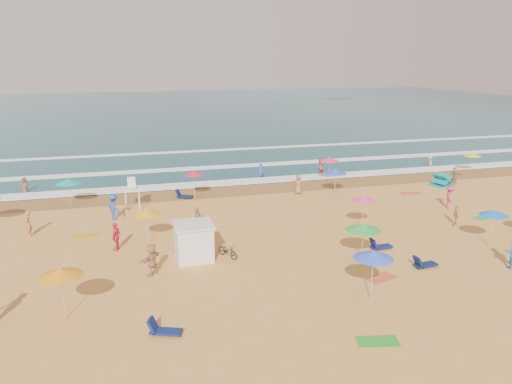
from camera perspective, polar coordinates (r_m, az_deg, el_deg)
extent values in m
plane|color=gold|center=(32.36, 3.46, -5.17)|extent=(220.00, 220.00, 0.00)
cube|color=#0C4756|center=(113.65, -10.75, 9.08)|extent=(220.00, 140.00, 0.18)
plane|color=olive|center=(43.81, -1.90, 0.25)|extent=(220.00, 220.00, 0.00)
cube|color=white|center=(46.15, -2.65, 1.12)|extent=(200.00, 2.20, 0.05)
cube|color=white|center=(52.82, -4.39, 2.87)|extent=(200.00, 1.60, 0.05)
cube|color=white|center=(62.47, -6.24, 4.70)|extent=(200.00, 1.20, 0.05)
cube|color=silver|center=(28.79, -7.13, -5.74)|extent=(2.00, 2.00, 2.00)
cube|color=silver|center=(28.43, -7.19, -3.74)|extent=(2.20, 2.20, 0.12)
imported|color=black|center=(29.04, -3.27, -6.69)|extent=(1.25, 1.65, 0.83)
cone|color=#13A28D|center=(41.02, -20.65, 1.13)|extent=(1.89, 1.89, 0.35)
cone|color=blue|center=(23.97, 13.27, -7.00)|extent=(1.87, 1.87, 0.35)
cone|color=#E3325D|center=(46.02, 8.39, 3.71)|extent=(1.80, 1.80, 0.35)
cone|color=yellow|center=(54.22, 23.52, 3.95)|extent=(1.68, 1.68, 0.35)
cone|color=#F33676|center=(33.65, 12.23, -0.72)|extent=(1.57, 1.57, 0.35)
cone|color=orange|center=(23.28, -21.40, -8.57)|extent=(1.91, 1.91, 0.35)
cone|color=red|center=(40.67, -7.10, 2.16)|extent=(1.54, 1.54, 0.35)
cone|color=green|center=(28.41, 12.15, -3.95)|extent=(1.99, 1.99, 0.35)
cone|color=blue|center=(33.25, 25.54, -2.14)|extent=(1.69, 1.69, 0.35)
cone|color=blue|center=(42.43, 9.07, 2.35)|extent=(1.93, 1.93, 0.35)
cone|color=orange|center=(31.37, -12.41, -2.26)|extent=(1.70, 1.70, 0.35)
cube|color=#0F1B4F|center=(21.82, -10.23, -15.42)|extent=(1.42, 1.01, 0.34)
cube|color=#101753|center=(31.19, 14.14, -6.07)|extent=(1.33, 0.62, 0.34)
cube|color=#0D1645|center=(29.27, 18.82, -7.86)|extent=(1.35, 0.68, 0.34)
cube|color=#0D1644|center=(41.53, -8.14, -0.49)|extent=(1.42, 1.05, 0.34)
cube|color=#1A3FA4|center=(30.46, -7.67, -6.57)|extent=(1.89, 1.65, 0.03)
cube|color=green|center=(21.72, 13.72, -16.25)|extent=(1.85, 1.21, 0.03)
cube|color=#C89216|center=(34.26, -18.96, -4.80)|extent=(1.75, 0.97, 0.03)
cube|color=#C3522D|center=(27.31, 14.10, -9.51)|extent=(1.88, 1.35, 0.03)
cube|color=red|center=(35.10, -7.42, -3.62)|extent=(1.81, 1.11, 0.03)
cube|color=green|center=(39.75, 24.73, -2.68)|extent=(1.76, 1.00, 0.03)
cube|color=#DA4133|center=(44.64, 17.34, -0.14)|extent=(1.86, 1.24, 0.03)
imported|color=#E33851|center=(31.05, -15.72, -4.90)|extent=(0.80, 1.11, 1.74)
imported|color=brown|center=(46.98, -24.92, 0.56)|extent=(0.86, 0.61, 1.64)
imported|color=#234BA6|center=(36.91, -15.96, -1.66)|extent=(1.22, 1.39, 1.86)
imported|color=#C03060|center=(40.89, 21.25, -0.58)|extent=(1.08, 1.32, 1.77)
imported|color=blue|center=(48.05, 0.59, 2.30)|extent=(0.74, 0.71, 1.70)
imported|color=#D8363A|center=(50.49, 7.31, 2.83)|extent=(1.07, 1.05, 1.74)
imported|color=#997446|center=(49.39, 21.77, 1.75)|extent=(1.42, 0.55, 1.49)
imported|color=#955C44|center=(42.49, 4.87, 0.89)|extent=(0.97, 0.87, 1.67)
imported|color=tan|center=(27.18, -11.82, -7.55)|extent=(1.45, 1.53, 1.73)
imported|color=tan|center=(36.94, 21.90, -2.43)|extent=(0.71, 0.97, 1.53)
imported|color=#B67154|center=(35.44, -24.60, -3.30)|extent=(0.44, 0.64, 1.69)
imported|color=tan|center=(55.80, 19.23, 3.17)|extent=(0.93, 1.15, 1.55)
imported|color=brown|center=(32.68, -6.69, -3.31)|extent=(0.80, 0.79, 1.86)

